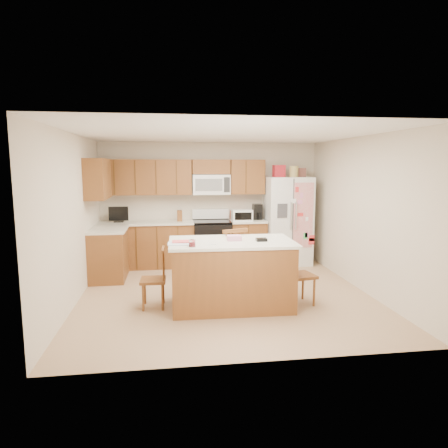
{
  "coord_description": "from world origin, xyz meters",
  "views": [
    {
      "loc": [
        -0.86,
        -6.07,
        2.03
      ],
      "look_at": [
        0.03,
        0.35,
        1.08
      ],
      "focal_mm": 32.0,
      "sensor_mm": 36.0,
      "label": 1
    }
  ],
  "objects": [
    {
      "name": "windsor_chair_right",
      "position": [
        1.01,
        -0.59,
        0.44
      ],
      "size": [
        0.45,
        0.46,
        0.93
      ],
      "color": "brown",
      "rests_on": "ground"
    },
    {
      "name": "room_shell",
      "position": [
        0.0,
        0.0,
        1.44
      ],
      "size": [
        4.6,
        4.6,
        2.52
      ],
      "color": "beige",
      "rests_on": "ground"
    },
    {
      "name": "refrigerator",
      "position": [
        1.57,
        1.87,
        0.92
      ],
      "size": [
        0.9,
        0.79,
        2.04
      ],
      "color": "white",
      "rests_on": "ground"
    },
    {
      "name": "ground",
      "position": [
        0.0,
        0.0,
        0.0
      ],
      "size": [
        4.5,
        4.5,
        0.0
      ],
      "primitive_type": "plane",
      "color": "tan",
      "rests_on": "ground"
    },
    {
      "name": "windsor_chair_left",
      "position": [
        -1.08,
        -0.44,
        0.41
      ],
      "size": [
        0.37,
        0.38,
        0.87
      ],
      "color": "brown",
      "rests_on": "ground"
    },
    {
      "name": "windsor_chair_back",
      "position": [
        0.09,
        0.06,
        0.5
      ],
      "size": [
        0.59,
        0.58,
        1.06
      ],
      "color": "brown",
      "rests_on": "ground"
    },
    {
      "name": "stove",
      "position": [
        0.0,
        1.94,
        0.47
      ],
      "size": [
        0.76,
        0.65,
        1.13
      ],
      "color": "black",
      "rests_on": "ground"
    },
    {
      "name": "island",
      "position": [
        0.01,
        -0.55,
        0.49
      ],
      "size": [
        1.8,
        1.07,
        1.06
      ],
      "color": "brown",
      "rests_on": "ground"
    },
    {
      "name": "cabinetry",
      "position": [
        -0.98,
        1.79,
        0.91
      ],
      "size": [
        3.36,
        1.56,
        2.15
      ],
      "color": "brown",
      "rests_on": "ground"
    }
  ]
}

